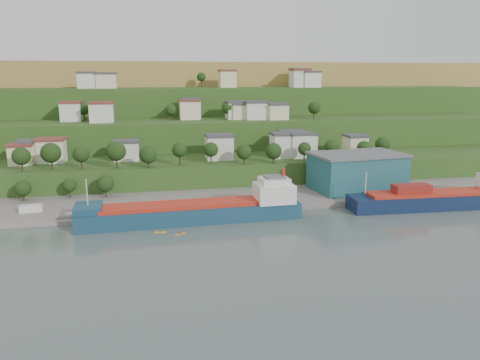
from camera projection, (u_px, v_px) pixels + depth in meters
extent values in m
plane|color=#414E4B|center=(236.00, 230.00, 126.41)|extent=(500.00, 500.00, 0.00)
cube|color=slate|center=(279.00, 200.00, 157.00)|extent=(220.00, 26.00, 4.00)
cube|color=slate|center=(38.00, 218.00, 137.08)|extent=(40.00, 18.00, 2.40)
cube|color=#284719|center=(209.00, 184.00, 180.03)|extent=(260.00, 32.00, 20.00)
cube|color=#284719|center=(201.00, 169.00, 208.76)|extent=(280.00, 32.00, 44.00)
cube|color=#284719|center=(194.00, 158.00, 237.48)|extent=(300.00, 32.00, 70.00)
cube|color=olive|center=(183.00, 139.00, 308.34)|extent=(360.00, 120.00, 96.00)
cube|color=beige|center=(22.00, 155.00, 165.65)|extent=(7.74, 8.61, 6.61)
cube|color=brown|center=(21.00, 144.00, 164.83)|extent=(8.34, 9.21, 0.90)
cube|color=beige|center=(33.00, 152.00, 169.23)|extent=(10.00, 8.34, 7.34)
cube|color=#3F3F44|center=(32.00, 141.00, 168.34)|extent=(10.60, 8.94, 0.90)
cube|color=silver|center=(52.00, 151.00, 169.49)|extent=(9.36, 7.83, 7.96)
cube|color=brown|center=(51.00, 139.00, 168.52)|extent=(9.96, 8.43, 0.90)
cube|color=silver|center=(127.00, 151.00, 173.34)|extent=(8.91, 7.47, 6.72)
cube|color=#3F3F44|center=(126.00, 141.00, 172.51)|extent=(9.51, 8.07, 0.90)
cube|color=silver|center=(219.00, 148.00, 175.56)|extent=(9.65, 8.53, 8.55)
cube|color=#3F3F44|center=(219.00, 135.00, 174.53)|extent=(10.25, 9.13, 0.90)
cube|color=silver|center=(282.00, 146.00, 179.74)|extent=(7.81, 8.37, 8.68)
cube|color=#3F3F44|center=(282.00, 134.00, 178.69)|extent=(8.41, 8.97, 0.90)
cube|color=beige|center=(292.00, 143.00, 187.02)|extent=(9.94, 7.66, 8.75)
cube|color=#3F3F44|center=(292.00, 131.00, 185.97)|extent=(10.54, 8.26, 0.90)
cube|color=silver|center=(301.00, 146.00, 179.72)|extent=(8.76, 7.29, 8.76)
cube|color=#3F3F44|center=(301.00, 133.00, 178.67)|extent=(9.36, 7.89, 0.90)
cube|color=silver|center=(306.00, 144.00, 188.57)|extent=(7.14, 8.88, 7.55)
cube|color=#3F3F44|center=(306.00, 134.00, 187.65)|extent=(7.74, 9.48, 0.90)
cube|color=beige|center=(355.00, 146.00, 185.85)|extent=(7.67, 8.30, 7.18)
cube|color=#3F3F44|center=(356.00, 136.00, 184.97)|extent=(8.27, 8.90, 0.90)
cube|color=silver|center=(71.00, 112.00, 197.17)|extent=(8.18, 8.38, 7.47)
cube|color=brown|center=(70.00, 102.00, 196.26)|extent=(8.78, 8.98, 0.90)
cube|color=silver|center=(102.00, 113.00, 191.77)|extent=(9.28, 7.65, 7.54)
cube|color=brown|center=(101.00, 103.00, 190.85)|extent=(9.88, 8.25, 0.90)
cube|color=beige|center=(189.00, 110.00, 205.05)|extent=(8.37, 7.69, 7.81)
cube|color=brown|center=(189.00, 100.00, 204.10)|extent=(8.97, 8.29, 0.90)
cube|color=silver|center=(191.00, 110.00, 207.14)|extent=(7.72, 8.85, 8.26)
cube|color=#3F3F44|center=(191.00, 99.00, 206.14)|extent=(8.32, 9.45, 0.90)
cube|color=silver|center=(238.00, 111.00, 207.30)|extent=(9.89, 8.80, 7.17)
cube|color=#3F3F44|center=(238.00, 102.00, 206.42)|extent=(10.49, 9.40, 0.90)
cube|color=beige|center=(241.00, 112.00, 206.02)|extent=(8.15, 7.38, 6.27)
cube|color=#3F3F44|center=(241.00, 104.00, 205.24)|extent=(8.75, 7.98, 0.90)
cube|color=silver|center=(256.00, 111.00, 205.17)|extent=(9.72, 8.71, 7.19)
cube|color=#3F3F44|center=(256.00, 102.00, 204.29)|extent=(10.32, 9.31, 0.90)
cube|color=beige|center=(277.00, 112.00, 204.87)|extent=(8.44, 8.16, 6.31)
cube|color=#3F3F44|center=(277.00, 104.00, 204.09)|extent=(9.04, 8.76, 0.90)
cube|color=silver|center=(87.00, 81.00, 216.58)|extent=(8.26, 8.41, 6.79)
cube|color=#3F3F44|center=(87.00, 73.00, 215.74)|extent=(8.86, 9.01, 0.90)
cube|color=beige|center=(106.00, 81.00, 217.07)|extent=(8.89, 7.38, 6.46)
cube|color=#3F3F44|center=(106.00, 73.00, 216.27)|extent=(9.49, 7.98, 0.90)
cube|color=beige|center=(227.00, 80.00, 232.84)|extent=(8.02, 7.49, 7.89)
cube|color=brown|center=(227.00, 70.00, 231.88)|extent=(8.62, 8.09, 0.90)
cube|color=silver|center=(300.00, 79.00, 234.80)|extent=(8.56, 7.72, 8.18)
cube|color=brown|center=(300.00, 70.00, 233.81)|extent=(9.16, 8.32, 0.90)
cube|color=silver|center=(300.00, 79.00, 243.76)|extent=(9.31, 8.46, 8.73)
cube|color=#3F3F44|center=(300.00, 69.00, 242.71)|extent=(9.91, 9.06, 0.90)
cube|color=silver|center=(311.00, 80.00, 235.06)|extent=(8.48, 7.86, 7.30)
cube|color=#3F3F44|center=(311.00, 72.00, 234.17)|extent=(9.08, 8.46, 0.90)
cylinder|color=#382619|center=(22.00, 166.00, 153.25)|extent=(0.50, 0.50, 3.46)
sphere|color=black|center=(21.00, 156.00, 152.52)|extent=(5.91, 5.91, 5.91)
cylinder|color=#382619|center=(52.00, 164.00, 156.77)|extent=(0.50, 0.50, 3.74)
sphere|color=black|center=(51.00, 153.00, 155.96)|extent=(6.73, 6.73, 6.73)
cylinder|color=#382619|center=(82.00, 164.00, 157.15)|extent=(0.50, 0.50, 3.61)
sphere|color=black|center=(81.00, 154.00, 156.43)|extent=(5.56, 5.56, 5.56)
cylinder|color=#382619|center=(117.00, 162.00, 158.57)|extent=(0.50, 0.50, 4.02)
sphere|color=black|center=(116.00, 151.00, 157.74)|extent=(6.66, 6.66, 6.66)
cylinder|color=#382619|center=(148.00, 164.00, 160.06)|extent=(0.50, 0.50, 2.75)
sphere|color=black|center=(148.00, 155.00, 159.39)|extent=(6.18, 6.18, 6.18)
cylinder|color=#382619|center=(180.00, 160.00, 164.09)|extent=(0.50, 0.50, 4.02)
sphere|color=black|center=(179.00, 150.00, 163.34)|extent=(5.16, 5.16, 5.16)
cylinder|color=#382619|center=(211.00, 158.00, 167.38)|extent=(0.50, 0.50, 3.59)
sphere|color=black|center=(211.00, 150.00, 166.67)|extent=(5.24, 5.24, 5.24)
cylinder|color=#382619|center=(244.00, 160.00, 166.32)|extent=(0.50, 0.50, 2.89)
sphere|color=black|center=(244.00, 152.00, 165.69)|extent=(5.44, 5.44, 5.44)
cylinder|color=#382619|center=(273.00, 159.00, 168.35)|extent=(0.50, 0.50, 2.73)
sphere|color=black|center=(274.00, 151.00, 167.70)|extent=(5.89, 5.89, 5.89)
cylinder|color=#382619|center=(304.00, 157.00, 171.36)|extent=(0.50, 0.50, 3.41)
sphere|color=black|center=(304.00, 149.00, 170.70)|extent=(4.81, 4.81, 4.81)
cylinder|color=#382619|center=(331.00, 156.00, 175.28)|extent=(0.50, 0.50, 3.05)
sphere|color=black|center=(332.00, 147.00, 174.60)|extent=(5.79, 5.79, 5.79)
cylinder|color=#382619|center=(363.00, 155.00, 175.86)|extent=(0.50, 0.50, 2.90)
sphere|color=black|center=(364.00, 148.00, 175.23)|extent=(5.24, 5.24, 5.24)
cylinder|color=#382619|center=(382.00, 153.00, 179.11)|extent=(0.50, 0.50, 3.71)
sphere|color=black|center=(383.00, 144.00, 178.37)|extent=(5.68, 5.68, 5.68)
cylinder|color=#382619|center=(171.00, 117.00, 203.32)|extent=(0.50, 0.50, 2.88)
sphere|color=black|center=(171.00, 110.00, 202.71)|extent=(5.00, 5.00, 5.00)
cylinder|color=#382619|center=(314.00, 115.00, 209.22)|extent=(0.50, 0.50, 3.35)
sphere|color=black|center=(314.00, 108.00, 208.53)|extent=(5.53, 5.53, 5.53)
cylinder|color=#382619|center=(84.00, 116.00, 199.33)|extent=(0.50, 0.50, 3.62)
sphere|color=black|center=(84.00, 109.00, 198.63)|extent=(5.03, 5.03, 5.03)
cylinder|color=#382619|center=(228.00, 115.00, 204.95)|extent=(0.50, 0.50, 3.73)
sphere|color=black|center=(228.00, 107.00, 204.21)|extent=(5.61, 5.61, 5.61)
cylinder|color=#382619|center=(201.00, 83.00, 237.14)|extent=(0.50, 0.50, 3.98)
sphere|color=black|center=(201.00, 77.00, 236.44)|extent=(4.46, 4.46, 4.46)
cube|color=#164353|center=(191.00, 217.00, 133.63)|extent=(63.65, 12.31, 6.33)
cube|color=#B42918|center=(184.00, 205.00, 132.48)|extent=(47.31, 9.89, 1.09)
cube|color=#164353|center=(88.00, 208.00, 127.44)|extent=(7.60, 10.21, 1.81)
cube|color=silver|center=(274.00, 193.00, 136.97)|extent=(11.19, 9.44, 5.43)
cube|color=silver|center=(274.00, 181.00, 136.18)|extent=(8.41, 7.54, 1.81)
cube|color=#595B5E|center=(274.00, 177.00, 135.92)|extent=(5.63, 5.63, 0.54)
cylinder|color=#B42918|center=(283.00, 173.00, 136.20)|extent=(1.13, 1.13, 2.71)
cylinder|color=silver|center=(87.00, 192.00, 126.46)|extent=(0.34, 0.34, 7.24)
cube|color=silver|center=(99.00, 215.00, 128.39)|extent=(13.04, 10.69, 0.23)
cube|color=#0D1E3D|center=(438.00, 204.00, 147.61)|extent=(58.05, 11.96, 6.35)
cube|color=#B42918|center=(433.00, 193.00, 146.45)|extent=(42.60, 9.60, 0.96)
cylinder|color=silver|center=(366.00, 183.00, 141.17)|extent=(0.32, 0.32, 6.73)
cube|color=maroon|center=(411.00, 189.00, 144.62)|extent=(11.73, 5.28, 2.50)
cube|color=#1F505D|center=(357.00, 173.00, 161.88)|extent=(31.91, 21.40, 12.00)
cube|color=#595B5E|center=(358.00, 154.00, 160.48)|extent=(33.02, 22.51, 0.80)
cube|color=silver|center=(31.00, 210.00, 135.97)|extent=(6.26, 2.96, 2.85)
cube|color=silver|center=(73.00, 214.00, 135.25)|extent=(4.30, 2.25, 0.82)
cube|color=orange|center=(180.00, 234.00, 122.86)|extent=(3.05, 1.79, 0.23)
sphere|color=#3F3F44|center=(180.00, 232.00, 122.78)|extent=(0.54, 0.54, 0.54)
cube|color=yellow|center=(161.00, 232.00, 124.32)|extent=(3.08, 1.07, 0.23)
sphere|color=#3F3F44|center=(161.00, 231.00, 124.23)|extent=(0.53, 0.53, 0.53)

